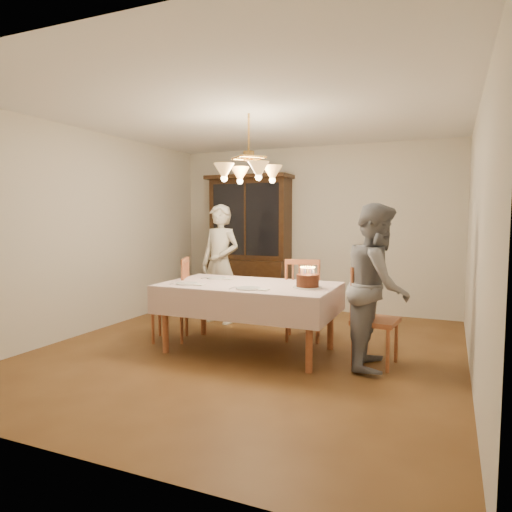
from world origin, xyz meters
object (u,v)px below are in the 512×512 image
at_px(china_hutch, 250,244).
at_px(birthday_cake, 308,281).
at_px(elderly_woman, 220,264).
at_px(dining_table, 249,290).
at_px(chair_far_side, 303,304).

height_order(china_hutch, birthday_cake, china_hutch).
xyz_separation_m(china_hutch, elderly_woman, (0.06, -1.16, -0.21)).
bearing_deg(china_hutch, birthday_cake, -53.78).
height_order(china_hutch, elderly_woman, china_hutch).
distance_m(china_hutch, birthday_cake, 2.84).
distance_m(dining_table, elderly_woman, 1.44).
bearing_deg(chair_far_side, elderly_woman, 163.34).
xyz_separation_m(china_hutch, chair_far_side, (1.40, -1.56, -0.60)).
bearing_deg(china_hutch, chair_far_side, -48.04).
bearing_deg(elderly_woman, china_hutch, 102.57).
relative_size(elderly_woman, birthday_cake, 5.56).
bearing_deg(chair_far_side, china_hutch, 131.96).
height_order(chair_far_side, elderly_woman, elderly_woman).
height_order(dining_table, chair_far_side, chair_far_side).
bearing_deg(china_hutch, elderly_woman, -86.97).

